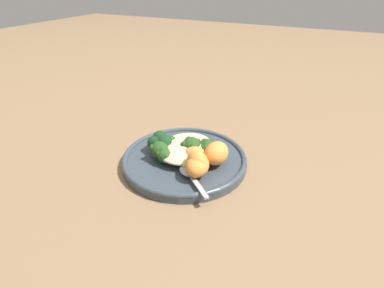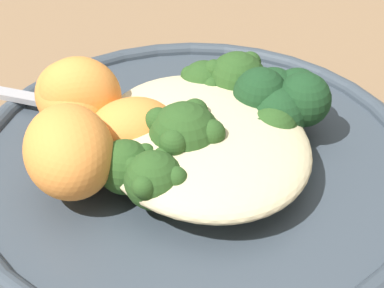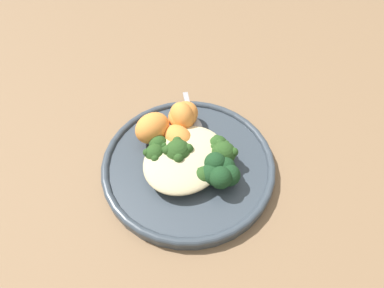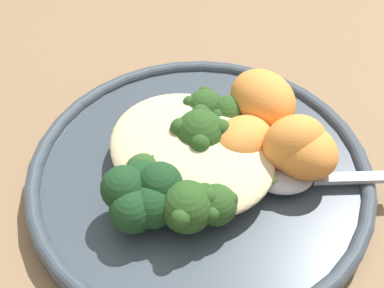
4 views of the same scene
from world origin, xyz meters
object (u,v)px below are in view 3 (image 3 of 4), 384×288
object	(u,v)px
plate	(188,163)
kale_tuft	(220,171)
quinoa_mound	(185,158)
sweet_potato_chunk_1	(183,115)
sweet_potato_chunk_2	(152,128)
sweet_potato_chunk_3	(182,116)
broccoli_stalk_2	(180,149)
spoon	(192,123)
broccoli_stalk_5	(213,143)
broccoli_stalk_0	(167,143)
broccoli_stalk_1	(162,151)
sweet_potato_chunk_0	(176,139)
broccoli_stalk_4	(219,151)
broccoli_stalk_3	(198,159)

from	to	relation	value
plate	kale_tuft	xyz separation A→B (m)	(0.00, -0.06, 0.03)
quinoa_mound	sweet_potato_chunk_1	bearing A→B (deg)	42.67
sweet_potato_chunk_2	sweet_potato_chunk_3	size ratio (longest dim) A/B	1.21
broccoli_stalk_2	spoon	bearing A→B (deg)	-168.14
quinoa_mound	broccoli_stalk_5	world-z (taller)	broccoli_stalk_5
broccoli_stalk_0	kale_tuft	xyz separation A→B (m)	(0.01, -0.10, 0.01)
broccoli_stalk_0	sweet_potato_chunk_1	bearing A→B (deg)	-138.25
broccoli_stalk_2	kale_tuft	size ratio (longest dim) A/B	1.51
broccoli_stalk_2	broccoli_stalk_1	bearing A→B (deg)	-63.36
broccoli_stalk_0	broccoli_stalk_1	size ratio (longest dim) A/B	0.76
broccoli_stalk_1	sweet_potato_chunk_0	bearing A→B (deg)	-169.98
broccoli_stalk_5	plate	bearing A→B (deg)	-123.12
broccoli_stalk_4	sweet_potato_chunk_2	bearing A→B (deg)	-160.79
sweet_potato_chunk_1	broccoli_stalk_4	bearing A→B (deg)	-102.92
plate	quinoa_mound	xyz separation A→B (m)	(-0.01, -0.00, 0.02)
plate	broccoli_stalk_3	size ratio (longest dim) A/B	2.50
spoon	sweet_potato_chunk_1	bearing A→B (deg)	70.78
quinoa_mound	sweet_potato_chunk_3	world-z (taller)	sweet_potato_chunk_3
sweet_potato_chunk_3	sweet_potato_chunk_1	bearing A→B (deg)	21.14
plate	broccoli_stalk_1	size ratio (longest dim) A/B	2.80
broccoli_stalk_3	sweet_potato_chunk_2	xyz separation A→B (m)	(-0.01, 0.09, 0.01)
quinoa_mound	sweet_potato_chunk_2	distance (m)	0.07
broccoli_stalk_5	kale_tuft	world-z (taller)	kale_tuft
broccoli_stalk_0	sweet_potato_chunk_1	distance (m)	0.06
broccoli_stalk_3	sweet_potato_chunk_1	world-z (taller)	sweet_potato_chunk_1
broccoli_stalk_4	sweet_potato_chunk_0	bearing A→B (deg)	-159.38
sweet_potato_chunk_0	sweet_potato_chunk_2	bearing A→B (deg)	105.24
quinoa_mound	broccoli_stalk_4	bearing A→B (deg)	-39.53
plate	broccoli_stalk_3	world-z (taller)	broccoli_stalk_3
broccoli_stalk_0	sweet_potato_chunk_0	size ratio (longest dim) A/B	1.49
broccoli_stalk_2	broccoli_stalk_3	distance (m)	0.03
broccoli_stalk_2	kale_tuft	world-z (taller)	same
broccoli_stalk_0	broccoli_stalk_5	size ratio (longest dim) A/B	0.95
broccoli_stalk_3	sweet_potato_chunk_3	distance (m)	0.08
broccoli_stalk_2	sweet_potato_chunk_3	size ratio (longest dim) A/B	1.80
broccoli_stalk_4	sweet_potato_chunk_1	bearing A→B (deg)	168.63
spoon	plate	bearing A→B (deg)	166.34
quinoa_mound	broccoli_stalk_4	world-z (taller)	broccoli_stalk_4
broccoli_stalk_4	sweet_potato_chunk_3	size ratio (longest dim) A/B	2.12
broccoli_stalk_0	spoon	world-z (taller)	broccoli_stalk_0
broccoli_stalk_0	broccoli_stalk_1	world-z (taller)	broccoli_stalk_1
broccoli_stalk_2	sweet_potato_chunk_3	distance (m)	0.06
plate	broccoli_stalk_5	xyz separation A→B (m)	(0.04, -0.02, 0.02)
broccoli_stalk_5	sweet_potato_chunk_3	bearing A→B (deg)	164.01
plate	sweet_potato_chunk_3	size ratio (longest dim) A/B	5.57
plate	spoon	bearing A→B (deg)	35.15
sweet_potato_chunk_0	sweet_potato_chunk_2	xyz separation A→B (m)	(-0.01, 0.04, 0.01)
sweet_potato_chunk_0	sweet_potato_chunk_3	size ratio (longest dim) A/B	1.02
broccoli_stalk_4	spoon	distance (m)	0.08
plate	sweet_potato_chunk_1	world-z (taller)	sweet_potato_chunk_1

